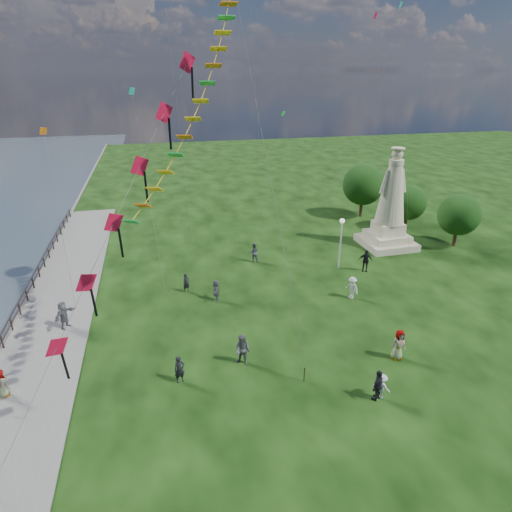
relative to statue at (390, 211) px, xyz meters
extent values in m
cube|color=slate|center=(-31.24, -9.83, -3.73)|extent=(0.30, 160.00, 0.60)
cube|color=slate|center=(-28.74, -11.83, -3.48)|extent=(5.00, 60.00, 0.10)
cylinder|color=black|center=(-31.04, -9.83, -3.03)|extent=(0.11, 0.11, 1.00)
cylinder|color=black|center=(-31.04, -7.83, -3.03)|extent=(0.11, 0.11, 1.00)
cylinder|color=black|center=(-31.04, -5.83, -3.03)|extent=(0.11, 0.11, 1.00)
cylinder|color=black|center=(-31.04, -3.83, -3.03)|extent=(0.11, 0.11, 1.00)
cylinder|color=black|center=(-31.04, -1.83, -3.03)|extent=(0.11, 0.11, 1.00)
cylinder|color=black|center=(-31.04, 0.17, -3.03)|extent=(0.11, 0.11, 1.00)
cylinder|color=black|center=(-31.04, 2.17, -3.03)|extent=(0.11, 0.11, 1.00)
cylinder|color=black|center=(-31.04, 4.17, -3.03)|extent=(0.11, 0.11, 1.00)
cylinder|color=black|center=(-31.04, 6.17, -3.03)|extent=(0.11, 0.11, 1.00)
cylinder|color=black|center=(-31.04, 8.17, -3.03)|extent=(0.11, 0.11, 1.00)
cylinder|color=black|center=(-31.04, 10.17, -3.03)|extent=(0.11, 0.11, 1.00)
cylinder|color=black|center=(-31.04, 12.17, -3.03)|extent=(0.11, 0.11, 1.00)
cylinder|color=black|center=(-31.04, 14.17, -3.03)|extent=(0.11, 0.11, 1.00)
cylinder|color=black|center=(-31.04, 16.17, -3.03)|extent=(0.11, 0.11, 1.00)
cube|color=black|center=(-31.04, -9.83, -2.55)|extent=(0.06, 52.00, 0.06)
cube|color=black|center=(-31.04, -9.83, -2.98)|extent=(0.06, 52.00, 0.06)
cube|color=#C6B596|center=(0.00, 0.00, -3.20)|extent=(4.68, 4.68, 0.66)
cube|color=#C6B596|center=(0.00, 0.00, -2.54)|extent=(3.56, 3.56, 0.66)
cube|color=#C6B596|center=(0.00, 0.00, -1.67)|extent=(2.45, 2.45, 1.09)
cylinder|color=#C6B596|center=(0.00, 0.00, 4.55)|extent=(1.34, 1.34, 0.44)
sphere|color=#C6B596|center=(0.00, 0.00, 5.23)|extent=(1.00, 1.00, 1.00)
cylinder|color=#C6B596|center=(0.00, 0.00, 5.75)|extent=(1.20, 1.20, 0.11)
cylinder|color=silver|center=(-6.56, -3.77, -1.44)|extent=(0.13, 0.13, 4.17)
sphere|color=white|center=(-6.56, -3.77, 0.77)|extent=(0.42, 0.42, 0.42)
cylinder|color=#382314|center=(4.24, 3.68, -2.61)|extent=(0.36, 0.36, 1.84)
sphere|color=#17340E|center=(4.24, 3.68, -0.54)|extent=(3.67, 3.67, 3.67)
cylinder|color=#382314|center=(6.32, -1.58, -2.56)|extent=(0.36, 0.36, 1.94)
sphere|color=#17340E|center=(6.32, -1.58, -0.38)|extent=(3.87, 3.87, 3.87)
cylinder|color=#382314|center=(1.66, 8.92, -2.38)|extent=(0.36, 0.36, 2.30)
sphere|color=#17340E|center=(1.66, 8.92, 0.21)|extent=(4.60, 4.60, 4.60)
imported|color=black|center=(-20.80, -15.30, -2.72)|extent=(0.67, 0.52, 1.61)
imported|color=#595960|center=(-17.19, -14.61, -2.55)|extent=(1.10, 1.05, 1.94)
imported|color=silver|center=(-10.82, -18.94, -2.80)|extent=(0.96, 1.03, 1.44)
imported|color=black|center=(-11.06, -19.00, -2.63)|extent=(1.17, 1.05, 1.79)
imported|color=#595960|center=(-8.26, -16.18, -2.57)|extent=(0.95, 0.60, 1.92)
imported|color=#595960|center=(-27.71, -8.30, -2.58)|extent=(1.58, 1.88, 1.89)
imported|color=black|center=(-19.55, -4.96, -2.78)|extent=(0.64, 0.55, 1.49)
imported|color=#595960|center=(-13.27, -0.67, -2.64)|extent=(0.96, 0.70, 1.78)
imported|color=silver|center=(-7.74, -8.83, -2.66)|extent=(0.99, 1.25, 1.73)
imported|color=black|center=(-4.61, -4.75, -2.56)|extent=(1.27, 1.05, 1.92)
imported|color=#595960|center=(-29.74, -14.38, -2.73)|extent=(0.72, 0.89, 1.58)
imported|color=#595960|center=(-17.54, -6.85, -2.69)|extent=(0.94, 1.64, 1.67)
cube|color=red|center=(-25.69, -18.31, 1.66)|extent=(0.87, 0.64, 1.03)
cube|color=black|center=(-25.51, -18.41, 0.71)|extent=(0.10, 0.28, 1.48)
cube|color=red|center=(-24.37, -17.01, 3.81)|extent=(0.87, 0.64, 1.03)
cube|color=black|center=(-24.19, -17.11, 2.86)|extent=(0.10, 0.28, 1.48)
cube|color=red|center=(-23.06, -15.71, 5.96)|extent=(0.87, 0.64, 1.03)
cube|color=black|center=(-22.88, -15.81, 5.01)|extent=(0.10, 0.28, 1.48)
cube|color=red|center=(-21.75, -14.42, 8.11)|extent=(0.87, 0.64, 1.03)
cube|color=black|center=(-21.57, -14.52, 7.16)|extent=(0.10, 0.28, 1.48)
cube|color=red|center=(-20.43, -13.12, 10.26)|extent=(0.87, 0.64, 1.03)
cube|color=black|center=(-20.25, -13.22, 9.31)|extent=(0.10, 0.28, 1.48)
cube|color=red|center=(-19.12, -11.83, 12.41)|extent=(0.87, 0.64, 1.03)
cube|color=black|center=(-18.94, -11.93, 11.46)|extent=(0.10, 0.28, 1.48)
cylinder|color=black|center=(-14.24, -16.83, -3.08)|extent=(0.06, 0.06, 0.90)
cube|color=orange|center=(-17.32, -13.28, 14.72)|extent=(0.78, 0.64, 0.15)
cube|color=green|center=(-17.54, -13.82, 14.13)|extent=(0.74, 0.61, 0.15)
cube|color=gold|center=(-17.79, -14.35, 13.52)|extent=(0.71, 0.61, 0.16)
cube|color=gold|center=(-18.08, -14.90, 12.89)|extent=(0.71, 0.63, 0.17)
cube|color=orange|center=(-18.39, -15.44, 12.24)|extent=(0.71, 0.65, 0.18)
cube|color=green|center=(-18.73, -15.98, 11.60)|extent=(0.70, 0.67, 0.20)
cube|color=gold|center=(-19.10, -16.52, 10.96)|extent=(0.70, 0.68, 0.21)
cube|color=gold|center=(-19.48, -17.06, 10.35)|extent=(0.69, 0.69, 0.23)
cube|color=orange|center=(-19.89, -17.59, 9.76)|extent=(0.68, 0.69, 0.25)
cube|color=green|center=(-20.31, -18.13, 9.20)|extent=(0.67, 0.69, 0.26)
cube|color=gold|center=(-20.74, -18.66, 8.69)|extent=(0.65, 0.69, 0.28)
cube|color=gold|center=(-21.17, -19.18, 8.22)|extent=(0.64, 0.68, 0.29)
cube|color=orange|center=(-21.60, -19.70, 7.79)|extent=(0.62, 0.67, 0.30)
cube|color=green|center=(-22.04, -20.21, 7.42)|extent=(0.60, 0.66, 0.31)
cube|color=teal|center=(-22.18, -0.21, 10.69)|extent=(0.51, 0.39, 0.57)
cylinder|color=#595959|center=(-21.68, -2.71, 3.61)|extent=(1.02, 5.02, 14.17)
cube|color=red|center=(-1.15, 4.47, 16.45)|extent=(0.51, 0.39, 0.57)
cylinder|color=#595959|center=(-0.65, 1.97, 6.49)|extent=(1.02, 5.02, 19.93)
cylinder|color=#595959|center=(-18.61, 7.48, 9.94)|extent=(1.02, 5.02, 26.84)
cube|color=green|center=(-8.00, 8.86, 8.06)|extent=(0.51, 0.39, 0.57)
cylinder|color=#595959|center=(-7.50, 6.36, 2.29)|extent=(1.02, 5.02, 11.55)
cube|color=orange|center=(-28.46, -0.83, 8.16)|extent=(0.51, 0.39, 0.57)
cylinder|color=#595959|center=(-27.96, -3.33, 2.34)|extent=(1.02, 5.02, 11.64)
cylinder|color=#595959|center=(-12.36, 2.79, 11.70)|extent=(1.02, 5.02, 30.35)
cube|color=teal|center=(-0.15, 2.22, 16.99)|extent=(0.51, 0.39, 0.57)
cylinder|color=#595959|center=(0.35, -0.28, 6.76)|extent=(1.02, 5.02, 20.47)
camera|label=1|loc=(-21.12, -34.38, 12.07)|focal=30.00mm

